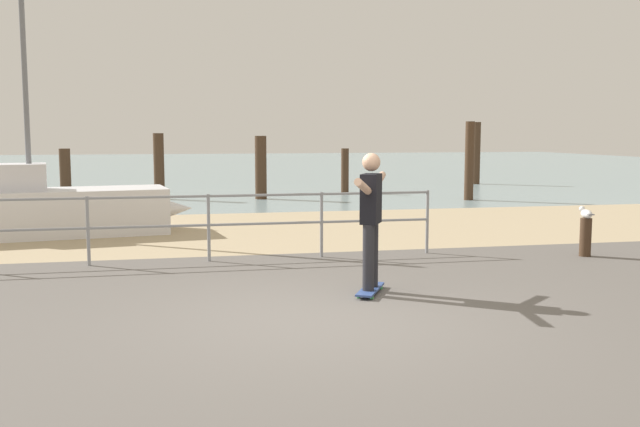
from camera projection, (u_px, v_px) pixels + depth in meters
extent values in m
cube|color=#605B56|center=(344.00, 347.00, 6.58)|extent=(24.00, 10.00, 0.04)
cube|color=tan|center=(249.00, 231.00, 14.35)|extent=(24.00, 6.00, 0.04)
cube|color=#849EA3|center=(196.00, 167.00, 41.56)|extent=(72.00, 50.00, 0.04)
cylinder|color=gray|center=(88.00, 232.00, 10.42)|extent=(0.05, 0.05, 1.05)
cylinder|color=gray|center=(209.00, 228.00, 10.78)|extent=(0.05, 0.05, 1.05)
cylinder|color=gray|center=(322.00, 225.00, 11.15)|extent=(0.05, 0.05, 1.05)
cylinder|color=gray|center=(427.00, 222.00, 11.51)|extent=(0.05, 0.05, 1.05)
cylinder|color=gray|center=(148.00, 197.00, 10.55)|extent=(8.79, 0.04, 0.04)
cylinder|color=gray|center=(149.00, 227.00, 10.60)|extent=(8.79, 0.04, 0.04)
cube|color=silver|center=(48.00, 213.00, 13.48)|extent=(4.56, 2.05, 0.90)
cone|color=silver|center=(165.00, 209.00, 14.25)|extent=(1.20, 0.92, 0.77)
cylinder|color=slate|center=(25.00, 73.00, 13.08)|extent=(0.10, 0.10, 4.35)
cube|color=silver|center=(12.00, 177.00, 13.19)|extent=(1.32, 1.07, 0.50)
cube|color=#334C8C|center=(370.00, 289.00, 8.66)|extent=(0.55, 0.80, 0.02)
cylinder|color=#3FBF59|center=(372.00, 298.00, 8.38)|extent=(0.05, 0.07, 0.06)
cylinder|color=#3FBF59|center=(359.00, 297.00, 8.42)|extent=(0.05, 0.07, 0.06)
cylinder|color=#3FBF59|center=(381.00, 288.00, 8.91)|extent=(0.05, 0.07, 0.06)
cylinder|color=#3FBF59|center=(369.00, 287.00, 8.96)|extent=(0.05, 0.07, 0.06)
cylinder|color=#26262B|center=(368.00, 258.00, 8.50)|extent=(0.14, 0.14, 0.80)
cylinder|color=#26262B|center=(373.00, 254.00, 8.73)|extent=(0.14, 0.14, 0.80)
cube|color=black|center=(371.00, 199.00, 8.54)|extent=(0.35, 0.41, 0.60)
sphere|color=tan|center=(371.00, 162.00, 8.49)|extent=(0.22, 0.22, 0.22)
cylinder|color=tan|center=(363.00, 187.00, 8.09)|extent=(0.34, 0.53, 0.23)
cylinder|color=tan|center=(378.00, 181.00, 8.94)|extent=(0.34, 0.53, 0.23)
cylinder|color=#422D1E|center=(585.00, 238.00, 11.25)|extent=(0.18, 0.18, 0.63)
ellipsoid|color=white|center=(586.00, 214.00, 11.21)|extent=(0.20, 0.34, 0.14)
sphere|color=white|center=(582.00, 209.00, 11.39)|extent=(0.09, 0.09, 0.09)
cone|color=gold|center=(581.00, 208.00, 11.44)|extent=(0.03, 0.05, 0.02)
cube|color=slate|center=(591.00, 214.00, 11.05)|extent=(0.10, 0.13, 0.02)
cylinder|color=#422D1E|center=(65.00, 172.00, 22.54)|extent=(0.34, 0.34, 1.48)
cylinder|color=#422D1E|center=(159.00, 167.00, 20.89)|extent=(0.31, 0.31, 1.96)
cylinder|color=#422D1E|center=(261.00, 168.00, 20.95)|extent=(0.34, 0.34, 1.88)
cylinder|color=#422D1E|center=(345.00, 171.00, 23.07)|extent=(0.25, 0.25, 1.47)
cylinder|color=#422D1E|center=(469.00, 161.00, 20.59)|extent=(0.26, 0.26, 2.30)
cylinder|color=#422D1E|center=(476.00, 153.00, 27.07)|extent=(0.31, 0.31, 2.38)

